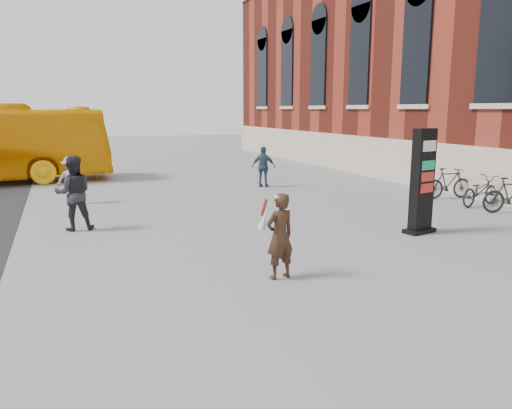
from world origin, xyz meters
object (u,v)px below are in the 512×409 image
object	(u,v)px
pedestrian_c	(264,167)
info_pylon	(422,182)
pedestrian_b	(71,180)
bike_7	(448,183)
bike_5	(511,195)
pedestrian_a	(74,193)
woman	(279,235)
bike_6	(480,191)

from	to	relation	value
pedestrian_c	info_pylon	bearing A→B (deg)	130.67
info_pylon	pedestrian_c	distance (m)	8.40
pedestrian_b	bike_7	world-z (taller)	pedestrian_b
info_pylon	pedestrian_b	xyz separation A→B (m)	(-8.00, 7.38, -0.52)
bike_5	bike_7	xyz separation A→B (m)	(0.00, 2.61, -0.00)
pedestrian_a	bike_5	bearing A→B (deg)	168.79
pedestrian_b	pedestrian_c	size ratio (longest dim) A/B	0.96
info_pylon	bike_5	world-z (taller)	info_pylon
pedestrian_b	bike_7	xyz separation A→B (m)	(12.16, -3.77, -0.24)
pedestrian_c	bike_7	distance (m)	6.87
woman	bike_5	xyz separation A→B (m)	(8.84, 2.84, -0.28)
pedestrian_c	bike_5	bearing A→B (deg)	159.22
info_pylon	bike_5	bearing A→B (deg)	0.30
pedestrian_b	bike_5	size ratio (longest dim) A/B	0.87
woman	info_pylon	bearing A→B (deg)	-170.38
bike_6	pedestrian_a	bearing A→B (deg)	70.30
pedestrian_a	bike_5	xyz separation A→B (m)	(12.19, -2.48, -0.42)
woman	pedestrian_b	distance (m)	9.80
info_pylon	bike_7	distance (m)	5.56
pedestrian_b	bike_6	world-z (taller)	pedestrian_b
info_pylon	pedestrian_b	distance (m)	10.90
woman	pedestrian_a	world-z (taller)	pedestrian_a
bike_7	pedestrian_c	bearing A→B (deg)	53.19
pedestrian_b	bike_7	distance (m)	12.74
info_pylon	woman	distance (m)	5.05
pedestrian_a	bike_7	xyz separation A→B (m)	(12.19, 0.13, -0.42)
bike_6	bike_5	bearing A→B (deg)	166.28
info_pylon	pedestrian_b	size ratio (longest dim) A/B	1.67
bike_5	bike_7	bearing A→B (deg)	16.70
bike_6	info_pylon	bearing A→B (deg)	104.18
pedestrian_a	bike_5	size ratio (longest dim) A/B	1.07
info_pylon	bike_7	world-z (taller)	info_pylon
pedestrian_a	pedestrian_c	size ratio (longest dim) A/B	1.18
pedestrian_c	bike_7	xyz separation A→B (m)	(4.97, -4.74, -0.27)
pedestrian_a	bike_6	xyz separation A→B (m)	(12.19, -1.28, -0.47)
bike_6	bike_7	world-z (taller)	bike_7
bike_6	bike_7	distance (m)	1.40
pedestrian_a	bike_6	size ratio (longest dim) A/B	1.04
info_pylon	bike_6	xyz separation A→B (m)	(4.16, 2.20, -0.81)
pedestrian_b	pedestrian_c	bearing A→B (deg)	-148.64
woman	pedestrian_b	size ratio (longest dim) A/B	1.02
bike_5	woman	bearing A→B (deg)	124.49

